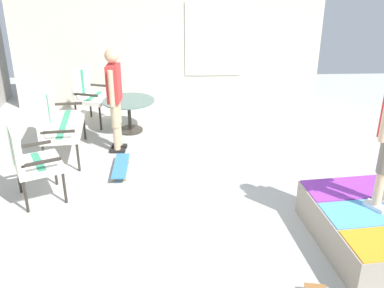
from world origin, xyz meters
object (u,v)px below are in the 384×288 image
(patio_bench, at_px, (55,119))
(skateboard_by_bench, at_px, (121,166))
(patio_chair_by_wall, at_px, (28,157))
(patio_table, at_px, (129,109))
(skate_ramp, at_px, (375,228))
(patio_chair_near_house, at_px, (88,91))
(person_watching, at_px, (114,93))

(patio_bench, xyz_separation_m, skateboard_by_bench, (-0.59, -1.01, -0.53))
(patio_chair_by_wall, relative_size, patio_table, 1.13)
(skate_ramp, distance_m, patio_table, 4.51)
(patio_table, height_order, skateboard_by_bench, patio_table)
(skate_ramp, height_order, patio_chair_by_wall, patio_chair_by_wall)
(patio_chair_by_wall, bearing_deg, patio_bench, -1.31)
(skate_ramp, height_order, skateboard_by_bench, skate_ramp)
(patio_chair_near_house, distance_m, skateboard_by_bench, 2.19)
(patio_bench, distance_m, person_watching, 0.97)
(person_watching, bearing_deg, patio_chair_near_house, 27.70)
(skate_ramp, height_order, patio_table, patio_table)
(patio_bench, relative_size, person_watching, 0.79)
(patio_chair_near_house, height_order, patio_table, patio_chair_near_house)
(skate_ramp, bearing_deg, patio_bench, 58.28)
(patio_chair_near_house, xyz_separation_m, person_watching, (-1.24, -0.65, 0.34))
(patio_chair_near_house, distance_m, patio_chair_by_wall, 2.74)
(skate_ramp, bearing_deg, patio_table, 40.81)
(patio_bench, xyz_separation_m, patio_chair_near_house, (1.40, -0.25, -0.00))
(skate_ramp, relative_size, patio_table, 2.05)
(skate_ramp, xyz_separation_m, skateboard_by_bench, (1.86, 2.95, -0.13))
(patio_chair_near_house, bearing_deg, patio_table, -119.56)
(skate_ramp, bearing_deg, patio_chair_near_house, 44.00)
(patio_chair_near_house, bearing_deg, patio_bench, 170.02)
(patio_chair_by_wall, relative_size, skateboard_by_bench, 1.27)
(patio_bench, xyz_separation_m, patio_table, (0.96, -1.02, -0.21))
(patio_bench, distance_m, skateboard_by_bench, 1.28)
(skate_ramp, height_order, person_watching, person_watching)
(patio_chair_near_house, height_order, patio_chair_by_wall, same)
(skate_ramp, distance_m, patio_chair_near_house, 5.36)
(patio_chair_near_house, relative_size, patio_table, 1.13)
(patio_chair_near_house, relative_size, skateboard_by_bench, 1.27)
(skateboard_by_bench, bearing_deg, patio_table, -0.17)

